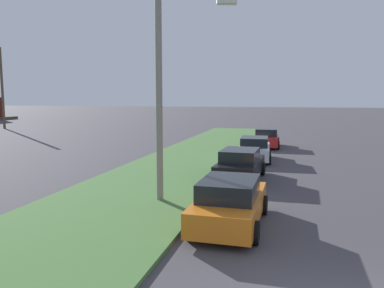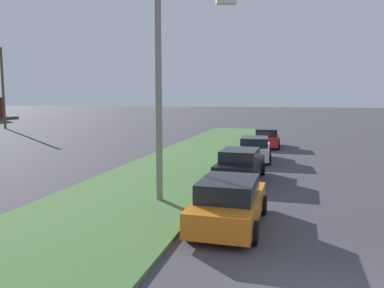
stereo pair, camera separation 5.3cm
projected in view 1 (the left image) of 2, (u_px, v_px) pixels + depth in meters
grass_median at (155, 181)px, 17.51m from camera, size 60.00×6.00×0.12m
parked_car_orange at (230, 203)px, 11.47m from camera, size 4.34×2.09×1.47m
parked_car_black at (240, 165)px, 17.91m from camera, size 4.37×2.16×1.47m
parked_car_white at (254, 149)px, 23.38m from camera, size 4.39×2.19×1.47m
parked_car_red at (266, 138)px, 29.74m from camera, size 4.36×2.14×1.47m
streetlight at (169, 83)px, 13.56m from camera, size 1.06×2.81×7.50m
distant_utility_pole at (2, 88)px, 46.98m from camera, size 0.30×0.30×10.00m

